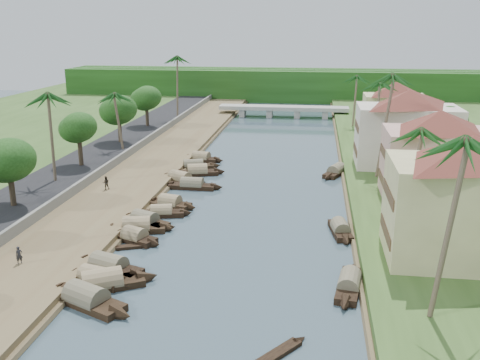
# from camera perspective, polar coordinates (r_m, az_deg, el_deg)

# --- Properties ---
(ground) EXTENTS (220.00, 220.00, 0.00)m
(ground) POSITION_cam_1_polar(r_m,az_deg,el_deg) (48.93, -0.64, -7.29)
(ground) COLOR #3C4F5A
(ground) RESTS_ON ground
(left_bank) EXTENTS (10.00, 180.00, 0.80)m
(left_bank) POSITION_cam_1_polar(r_m,az_deg,el_deg) (70.89, -11.06, 0.29)
(left_bank) COLOR brown
(left_bank) RESTS_ON ground
(right_bank) EXTENTS (16.00, 180.00, 1.20)m
(right_bank) POSITION_cam_1_polar(r_m,az_deg,el_deg) (68.17, 18.00, -0.69)
(right_bank) COLOR #314D1F
(right_bank) RESTS_ON ground
(road) EXTENTS (8.00, 180.00, 1.40)m
(road) POSITION_cam_1_polar(r_m,az_deg,el_deg) (73.99, -17.31, 0.76)
(road) COLOR black
(road) RESTS_ON ground
(retaining_wall) EXTENTS (0.40, 180.00, 1.10)m
(retaining_wall) POSITION_cam_1_polar(r_m,az_deg,el_deg) (72.11, -14.26, 1.14)
(retaining_wall) COLOR slate
(retaining_wall) RESTS_ON left_bank
(treeline) EXTENTS (120.00, 14.00, 8.00)m
(treeline) POSITION_cam_1_polar(r_m,az_deg,el_deg) (145.32, 5.38, 10.07)
(treeline) COLOR #193D10
(treeline) RESTS_ON ground
(bridge) EXTENTS (28.00, 4.00, 2.40)m
(bridge) POSITION_cam_1_polar(r_m,az_deg,el_deg) (117.89, 4.66, 7.53)
(bridge) COLOR #9A9990
(bridge) RESTS_ON ground
(building_near) EXTENTS (14.85, 14.85, 10.20)m
(building_near) POSITION_cam_1_polar(r_m,az_deg,el_deg) (45.98, 23.03, -1.72)
(building_near) COLOR beige
(building_near) RESTS_ON right_bank
(building_mid) EXTENTS (14.11, 14.11, 9.70)m
(building_mid) POSITION_cam_1_polar(r_m,az_deg,el_deg) (61.29, 20.26, 2.60)
(building_mid) COLOR #D8A799
(building_mid) RESTS_ON right_bank
(building_far) EXTENTS (15.59, 15.59, 10.20)m
(building_far) POSITION_cam_1_polar(r_m,az_deg,el_deg) (74.53, 17.38, 5.35)
(building_far) COLOR silver
(building_far) RESTS_ON right_bank
(building_distant) EXTENTS (12.62, 12.62, 9.20)m
(building_distant) POSITION_cam_1_polar(r_m,az_deg,el_deg) (94.27, 16.11, 7.31)
(building_distant) COLOR beige
(building_distant) RESTS_ON right_bank
(sampan_0) EXTENTS (8.86, 5.34, 2.33)m
(sampan_0) POSITION_cam_1_polar(r_m,az_deg,el_deg) (41.18, -16.06, -12.13)
(sampan_0) COLOR black
(sampan_0) RESTS_ON ground
(sampan_1) EXTENTS (6.76, 3.15, 2.00)m
(sampan_1) POSITION_cam_1_polar(r_m,az_deg,el_deg) (44.09, -15.21, -10.10)
(sampan_1) COLOR black
(sampan_1) RESTS_ON ground
(sampan_2) EXTENTS (8.60, 5.93, 2.32)m
(sampan_2) POSITION_cam_1_polar(r_m,az_deg,el_deg) (43.12, -14.47, -10.65)
(sampan_2) COLOR black
(sampan_2) RESTS_ON ground
(sampan_3) EXTENTS (8.47, 4.42, 2.25)m
(sampan_3) POSITION_cam_1_polar(r_m,az_deg,el_deg) (45.72, -13.82, -8.99)
(sampan_3) COLOR black
(sampan_3) RESTS_ON ground
(sampan_4) EXTENTS (7.91, 3.40, 2.20)m
(sampan_4) POSITION_cam_1_polar(r_m,az_deg,el_deg) (53.53, -10.94, -5.00)
(sampan_4) COLOR black
(sampan_4) RESTS_ON ground
(sampan_5) EXTENTS (6.23, 3.79, 2.00)m
(sampan_5) POSITION_cam_1_polar(r_m,az_deg,el_deg) (51.19, -11.18, -6.02)
(sampan_5) COLOR black
(sampan_5) RESTS_ON ground
(sampan_6) EXTENTS (7.35, 4.49, 2.19)m
(sampan_6) POSITION_cam_1_polar(r_m,az_deg,el_deg) (54.97, -10.10, -4.37)
(sampan_6) COLOR black
(sampan_6) RESTS_ON ground
(sampan_7) EXTENTS (6.71, 2.61, 1.81)m
(sampan_7) POSITION_cam_1_polar(r_m,az_deg,el_deg) (57.22, -8.36, -3.47)
(sampan_7) COLOR black
(sampan_7) RESTS_ON ground
(sampan_8) EXTENTS (6.75, 3.16, 2.06)m
(sampan_8) POSITION_cam_1_polar(r_m,az_deg,el_deg) (59.92, -7.46, -2.50)
(sampan_8) COLOR black
(sampan_8) RESTS_ON ground
(sampan_9) EXTENTS (8.00, 1.83, 2.04)m
(sampan_9) POSITION_cam_1_polar(r_m,az_deg,el_deg) (66.32, -5.13, -0.57)
(sampan_9) COLOR black
(sampan_9) RESTS_ON ground
(sampan_10) EXTENTS (7.63, 4.76, 2.13)m
(sampan_10) POSITION_cam_1_polar(r_m,az_deg,el_deg) (69.12, -6.42, 0.09)
(sampan_10) COLOR black
(sampan_10) RESTS_ON ground
(sampan_11) EXTENTS (7.91, 3.76, 2.22)m
(sampan_11) POSITION_cam_1_polar(r_m,az_deg,el_deg) (72.27, -4.56, 0.87)
(sampan_11) COLOR black
(sampan_11) RESTS_ON ground
(sampan_12) EXTENTS (7.98, 3.89, 1.93)m
(sampan_12) POSITION_cam_1_polar(r_m,az_deg,el_deg) (75.37, -4.99, 1.50)
(sampan_12) COLOR black
(sampan_12) RESTS_ON ground
(sampan_13) EXTENTS (7.43, 3.20, 2.02)m
(sampan_13) POSITION_cam_1_polar(r_m,az_deg,el_deg) (79.74, -4.15, 2.34)
(sampan_13) COLOR black
(sampan_13) RESTS_ON ground
(sampan_14) EXTENTS (2.69, 8.13, 1.97)m
(sampan_14) POSITION_cam_1_polar(r_m,az_deg,el_deg) (42.59, 11.57, -10.82)
(sampan_14) COLOR black
(sampan_14) RESTS_ON ground
(sampan_15) EXTENTS (2.54, 7.08, 1.91)m
(sampan_15) POSITION_cam_1_polar(r_m,az_deg,el_deg) (53.01, 10.66, -5.21)
(sampan_15) COLOR black
(sampan_15) RESTS_ON ground
(sampan_16) EXTENTS (4.67, 8.16, 2.03)m
(sampan_16) POSITION_cam_1_polar(r_m,az_deg,el_deg) (73.52, 10.24, 0.92)
(sampan_16) COLOR black
(sampan_16) RESTS_ON ground
(canoe_0) EXTENTS (4.22, 5.18, 0.78)m
(canoe_0) POSITION_cam_1_polar(r_m,az_deg,el_deg) (34.44, 3.75, -18.19)
(canoe_0) COLOR black
(canoe_0) RESTS_ON ground
(canoe_1) EXTENTS (4.46, 2.37, 0.73)m
(canoe_1) POSITION_cam_1_polar(r_m,az_deg,el_deg) (49.93, -11.17, -7.00)
(canoe_1) COLOR black
(canoe_1) RESTS_ON ground
(canoe_2) EXTENTS (5.52, 1.03, 0.80)m
(canoe_2) POSITION_cam_1_polar(r_m,az_deg,el_deg) (69.11, -5.89, -0.16)
(canoe_2) COLOR black
(canoe_2) RESTS_ON ground
(palm_0) EXTENTS (3.20, 3.20, 13.33)m
(palm_0) POSITION_cam_1_polar(r_m,az_deg,el_deg) (34.20, 21.76, 3.48)
(palm_0) COLOR brown
(palm_0) RESTS_ON ground
(palm_1) EXTENTS (3.20, 3.20, 10.48)m
(palm_1) POSITION_cam_1_polar(r_m,az_deg,el_deg) (52.21, 18.09, 4.85)
(palm_1) COLOR brown
(palm_1) RESTS_ON ground
(palm_2) EXTENTS (3.20, 3.20, 14.08)m
(palm_2) POSITION_cam_1_polar(r_m,az_deg,el_deg) (66.96, 15.28, 10.44)
(palm_2) COLOR brown
(palm_2) RESTS_ON ground
(palm_3) EXTENTS (3.20, 3.20, 11.75)m
(palm_3) POSITION_cam_1_polar(r_m,az_deg,el_deg) (81.58, 14.67, 9.85)
(palm_3) COLOR brown
(palm_3) RESTS_ON ground
(palm_5) EXTENTS (3.20, 3.20, 11.91)m
(palm_5) POSITION_cam_1_polar(r_m,az_deg,el_deg) (66.46, -19.87, 8.36)
(palm_5) COLOR brown
(palm_5) RESTS_ON ground
(palm_6) EXTENTS (3.20, 3.20, 9.82)m
(palm_6) POSITION_cam_1_polar(r_m,az_deg,el_deg) (81.68, -12.84, 8.80)
(palm_6) COLOR brown
(palm_6) RESTS_ON ground
(palm_7) EXTENTS (3.20, 3.20, 10.74)m
(palm_7) POSITION_cam_1_polar(r_m,az_deg,el_deg) (101.73, 12.26, 10.64)
(palm_7) COLOR brown
(palm_7) RESTS_ON ground
(palm_8) EXTENTS (3.20, 3.20, 13.56)m
(palm_8) POSITION_cam_1_polar(r_m,az_deg,el_deg) (107.63, -6.85, 12.73)
(palm_8) COLOR brown
(palm_8) RESTS_ON ground
(tree_2) EXTENTS (5.26, 5.26, 6.97)m
(tree_2) POSITION_cam_1_polar(r_m,az_deg,el_deg) (59.43, -23.47, 1.86)
(tree_2) COLOR #423626
(tree_2) RESTS_ON ground
(tree_3) EXTENTS (4.55, 4.55, 6.94)m
(tree_3) POSITION_cam_1_polar(r_m,az_deg,el_deg) (73.81, -16.86, 5.30)
(tree_3) COLOR #423626
(tree_3) RESTS_ON ground
(tree_4) EXTENTS (5.37, 5.37, 7.31)m
(tree_4) POSITION_cam_1_polar(r_m,az_deg,el_deg) (87.36, -12.83, 7.24)
(tree_4) COLOR #423626
(tree_4) RESTS_ON ground
(tree_5) EXTENTS (5.09, 5.09, 7.17)m
(tree_5) POSITION_cam_1_polar(r_m,az_deg,el_deg) (100.71, -9.97, 8.54)
(tree_5) COLOR #423626
(tree_5) RESTS_ON ground
(tree_6) EXTENTS (4.91, 4.91, 7.83)m
(tree_6) POSITION_cam_1_polar(r_m,az_deg,el_deg) (76.40, 21.02, 5.67)
(tree_6) COLOR #423626
(tree_6) RESTS_ON ground
(person_near) EXTENTS (0.64, 0.63, 1.48)m
(person_near) POSITION_cam_1_polar(r_m,az_deg,el_deg) (47.35, -22.50, -7.42)
(person_near) COLOR black
(person_near) RESTS_ON left_bank
(person_far) EXTENTS (0.95, 0.85, 1.60)m
(person_far) POSITION_cam_1_polar(r_m,az_deg,el_deg) (64.90, -14.11, -0.30)
(person_far) COLOR #2C261F
(person_far) RESTS_ON left_bank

